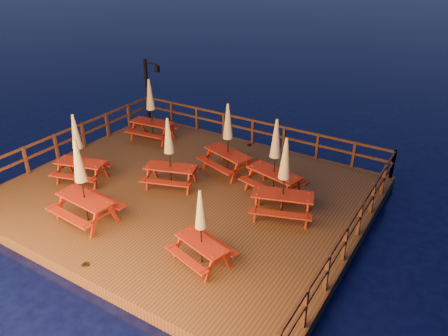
% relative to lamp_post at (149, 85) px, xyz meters
% --- Properties ---
extents(ground, '(500.00, 500.00, 0.00)m').
position_rel_lamp_post_xyz_m(ground, '(5.39, -4.55, -2.20)').
color(ground, black).
rests_on(ground, ground).
extents(deck, '(12.00, 10.00, 0.40)m').
position_rel_lamp_post_xyz_m(deck, '(5.39, -4.55, -2.00)').
color(deck, '#4B2918').
rests_on(deck, ground).
extents(deck_piles, '(11.44, 9.44, 1.40)m').
position_rel_lamp_post_xyz_m(deck_piles, '(5.39, -4.55, -2.50)').
color(deck_piles, '#3B1D12').
rests_on(deck_piles, ground).
extents(railing, '(11.80, 9.75, 1.10)m').
position_rel_lamp_post_xyz_m(railing, '(5.39, -2.77, -1.03)').
color(railing, '#3B1D12').
rests_on(railing, deck).
extents(lamp_post, '(0.85, 0.18, 3.00)m').
position_rel_lamp_post_xyz_m(lamp_post, '(0.00, 0.00, 0.00)').
color(lamp_post, black).
rests_on(lamp_post, deck).
extents(picnic_table_0, '(2.31, 2.10, 2.73)m').
position_rel_lamp_post_xyz_m(picnic_table_0, '(8.89, -4.18, -0.38)').
color(picnic_table_0, maroon).
rests_on(picnic_table_0, deck).
extents(picnic_table_1, '(2.22, 1.97, 2.74)m').
position_rel_lamp_post_xyz_m(picnic_table_1, '(8.02, -3.01, -0.37)').
color(picnic_table_1, maroon).
rests_on(picnic_table_1, deck).
extents(picnic_table_2, '(2.14, 1.93, 2.57)m').
position_rel_lamp_post_xyz_m(picnic_table_2, '(1.72, -5.91, -0.46)').
color(picnic_table_2, maroon).
rests_on(picnic_table_2, deck).
extents(picnic_table_3, '(2.07, 1.77, 2.72)m').
position_rel_lamp_post_xyz_m(picnic_table_3, '(1.44, -1.63, -0.38)').
color(picnic_table_3, maroon).
rests_on(picnic_table_3, deck).
extents(picnic_table_4, '(2.19, 1.99, 2.58)m').
position_rel_lamp_post_xyz_m(picnic_table_4, '(4.70, -4.50, -0.45)').
color(picnic_table_4, maroon).
rests_on(picnic_table_4, deck).
extents(picnic_table_5, '(1.88, 1.68, 2.28)m').
position_rel_lamp_post_xyz_m(picnic_table_5, '(8.02, -7.40, -0.61)').
color(picnic_table_5, maroon).
rests_on(picnic_table_5, deck).
extents(picnic_table_6, '(2.06, 1.74, 2.79)m').
position_rel_lamp_post_xyz_m(picnic_table_6, '(3.83, -7.62, -0.35)').
color(picnic_table_6, maroon).
rests_on(picnic_table_6, deck).
extents(picnic_table_7, '(2.28, 2.06, 2.71)m').
position_rel_lamp_post_xyz_m(picnic_table_7, '(5.85, -2.51, -0.39)').
color(picnic_table_7, maroon).
rests_on(picnic_table_7, deck).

